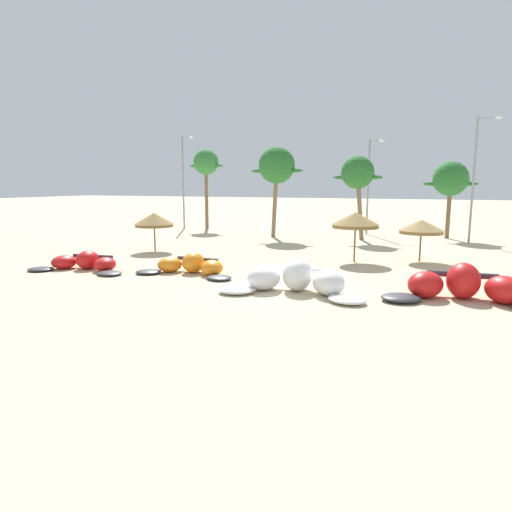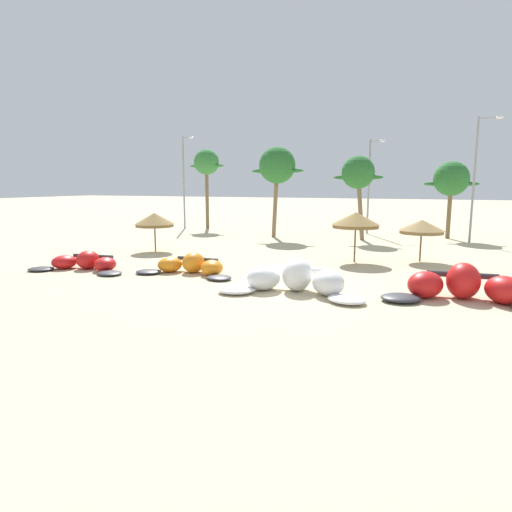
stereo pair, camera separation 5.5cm
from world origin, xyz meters
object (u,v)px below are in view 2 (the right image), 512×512
beach_umbrella_middle (356,220)px  lamppost_east_center (476,174)px  beach_umbrella_near_van (154,220)px  kite_left (191,266)px  palm_left_of_gap (358,174)px  palm_center_left (451,180)px  kite_center (464,287)px  lamppost_west_center (370,182)px  palm_leftmost (207,164)px  palm_left (277,166)px  beach_umbrella_near_palms (422,227)px  kite_far_left (85,263)px  lamppost_west (184,178)px  kite_left_of_center (295,280)px

beach_umbrella_middle → lamppost_east_center: bearing=60.0°
beach_umbrella_near_van → beach_umbrella_middle: (13.82, 0.78, 0.34)m
kite_left → palm_left_of_gap: bearing=72.3°
palm_center_left → kite_left: bearing=-120.8°
kite_left → kite_center: bearing=-2.8°
beach_umbrella_middle → lamppost_west_center: lamppost_west_center is taller
kite_center → palm_leftmost: 33.24m
kite_center → palm_left: 23.48m
kite_left → palm_leftmost: palm_leftmost is taller
palm_left → palm_leftmost: bearing=153.7°
kite_center → palm_left_of_gap: 20.58m
kite_left → lamppost_west_center: (6.05, 22.87, 4.46)m
beach_umbrella_near_palms → lamppost_east_center: lamppost_east_center is taller
kite_far_left → kite_left: size_ratio=1.03×
kite_center → lamppost_west_center: (-7.03, 23.52, 4.30)m
beach_umbrella_near_palms → palm_leftmost: (-21.77, 13.32, 4.66)m
kite_left → palm_left: 18.13m
lamppost_west → lamppost_west_center: lamppost_west is taller
palm_leftmost → lamppost_east_center: (25.33, -2.39, -1.31)m
kite_far_left → palm_leftmost: 24.39m
kite_center → lamppost_west_center: lamppost_west_center is taller
palm_left → lamppost_west_center: 9.32m
beach_umbrella_near_van → lamppost_east_center: 25.18m
kite_left → kite_center: 13.10m
kite_left_of_center → kite_center: kite_center is taller
beach_umbrella_near_van → lamppost_west_center: size_ratio=0.32×
beach_umbrella_near_palms → palm_left_of_gap: bearing=119.9°
beach_umbrella_near_palms → lamppost_west_center: lamppost_west_center is taller
beach_umbrella_near_van → lamppost_west: size_ratio=0.29×
kite_left_of_center → palm_leftmost: bearing=125.6°
palm_center_left → lamppost_west_center: size_ratio=0.76×
beach_umbrella_near_palms → lamppost_east_center: 11.97m
kite_left_of_center → lamppost_west_center: size_ratio=0.76×
palm_left_of_gap → lamppost_east_center: lamppost_east_center is taller
palm_left_of_gap → kite_far_left: bearing=-121.4°
palm_left → palm_center_left: palm_left is taller
kite_left_of_center → palm_center_left: palm_center_left is taller
beach_umbrella_near_palms → lamppost_west_center: bearing=109.5°
kite_far_left → palm_left: (4.81, 18.40, 5.83)m
kite_left → lamppost_west: size_ratio=0.60×
kite_far_left → lamppost_west_center: 27.34m
kite_center → palm_left_of_gap: palm_left_of_gap is taller
kite_far_left → lamppost_west: 23.75m
palm_left → beach_umbrella_near_van: bearing=-115.1°
kite_center → beach_umbrella_middle: size_ratio=2.23×
lamppost_west_center → lamppost_west: bearing=-174.1°
kite_left_of_center → lamppost_west_center: bearing=90.7°
kite_left → kite_left_of_center: size_ratio=0.86×
beach_umbrella_near_van → palm_left: (5.20, 11.11, 4.01)m
kite_left → kite_center: kite_center is taller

